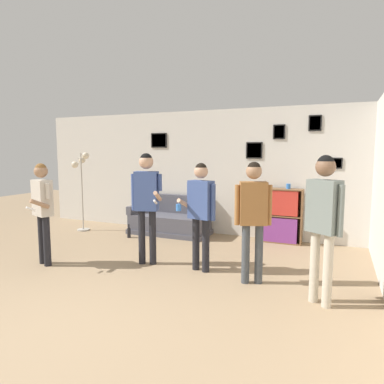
% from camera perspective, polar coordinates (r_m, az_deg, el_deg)
% --- Properties ---
extents(ground_plane, '(20.00, 20.00, 0.00)m').
position_cam_1_polar(ground_plane, '(3.94, -23.61, -20.98)').
color(ground_plane, '#937A5B').
extents(wall_back, '(8.77, 0.08, 2.70)m').
position_cam_1_polar(wall_back, '(7.55, 3.13, 3.30)').
color(wall_back, beige).
rests_on(wall_back, ground_plane).
extents(couch, '(1.77, 0.80, 0.83)m').
position_cam_1_polar(couch, '(7.62, -3.61, -4.82)').
color(couch, '#4C4C56').
rests_on(couch, ground_plane).
extents(bookshelf, '(0.89, 0.30, 1.08)m').
position_cam_1_polar(bookshelf, '(7.05, 14.33, -3.83)').
color(bookshelf, brown).
rests_on(bookshelf, ground_plane).
extents(floor_lamp, '(0.36, 0.39, 1.79)m').
position_cam_1_polar(floor_lamp, '(8.16, -17.94, 2.68)').
color(floor_lamp, '#ADA89E').
rests_on(floor_lamp, ground_plane).
extents(person_player_foreground_left, '(0.47, 0.55, 1.62)m').
position_cam_1_polar(person_player_foreground_left, '(5.88, -23.67, -1.76)').
color(person_player_foreground_left, black).
rests_on(person_player_foreground_left, ground_plane).
extents(person_player_foreground_center, '(0.56, 0.44, 1.78)m').
position_cam_1_polar(person_player_foreground_center, '(5.45, -7.58, -0.64)').
color(person_player_foreground_center, black).
rests_on(person_player_foreground_center, ground_plane).
extents(person_watcher_holding_cup, '(0.55, 0.39, 1.64)m').
position_cam_1_polar(person_watcher_holding_cup, '(5.10, 1.46, -2.28)').
color(person_watcher_holding_cup, black).
rests_on(person_watcher_holding_cup, ground_plane).
extents(person_spectator_near_bookshelf, '(0.47, 0.32, 1.67)m').
position_cam_1_polar(person_spectator_near_bookshelf, '(4.68, 10.15, -2.92)').
color(person_spectator_near_bookshelf, '#3D4247').
rests_on(person_spectator_near_bookshelf, ground_plane).
extents(person_spectator_far_right, '(0.43, 0.36, 1.76)m').
position_cam_1_polar(person_spectator_far_right, '(4.23, 21.07, -3.33)').
color(person_spectator_far_right, '#B7AD99').
rests_on(person_spectator_far_right, ground_plane).
extents(bottle_on_floor, '(0.07, 0.07, 0.29)m').
position_cam_1_polar(bottle_on_floor, '(7.39, -10.48, -6.62)').
color(bottle_on_floor, black).
rests_on(bottle_on_floor, ground_plane).
extents(drinking_cup, '(0.08, 0.08, 0.10)m').
position_cam_1_polar(drinking_cup, '(6.94, 15.77, 0.93)').
color(drinking_cup, blue).
rests_on(drinking_cup, bookshelf).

